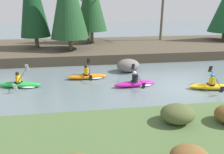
# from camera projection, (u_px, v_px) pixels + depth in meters

# --- Properties ---
(ground_plane) EXTENTS (90.00, 90.00, 0.00)m
(ground_plane) POSITION_uv_depth(u_px,v_px,m) (180.00, 87.00, 13.50)
(ground_plane) COLOR slate
(riverbank_far) EXTENTS (44.00, 9.59, 0.83)m
(riverbank_far) POSITION_uv_depth(u_px,v_px,m) (137.00, 48.00, 23.19)
(riverbank_far) COLOR #4C4233
(riverbank_far) RESTS_ON ground
(bare_tree_upstream) EXTENTS (2.91, 2.87, 5.21)m
(bare_tree_upstream) POSITION_uv_depth(u_px,v_px,m) (88.00, 19.00, 23.14)
(bare_tree_upstream) COLOR brown
(bare_tree_upstream) RESTS_ON riverbank_far
(bare_tree_mid_upstream) EXTENTS (4.25, 4.20, 7.77)m
(bare_tree_mid_upstream) POSITION_uv_depth(u_px,v_px,m) (163.00, 7.00, 24.22)
(bare_tree_mid_upstream) COLOR brown
(bare_tree_mid_upstream) RESTS_ON riverbank_far
(shrub_clump_third) EXTENTS (1.32, 1.10, 0.72)m
(shrub_clump_third) POSITION_uv_depth(u_px,v_px,m) (178.00, 114.00, 8.29)
(shrub_clump_third) COLOR #4C562D
(shrub_clump_third) RESTS_ON riverbank_near
(kayaker_lead) EXTENTS (2.79, 2.06, 1.20)m
(kayaker_lead) POSITION_uv_depth(u_px,v_px,m) (212.00, 86.00, 13.14)
(kayaker_lead) COLOR yellow
(kayaker_lead) RESTS_ON ground
(kayaker_middle) EXTENTS (2.79, 2.07, 1.20)m
(kayaker_middle) POSITION_uv_depth(u_px,v_px,m) (137.00, 83.00, 13.65)
(kayaker_middle) COLOR #C61999
(kayaker_middle) RESTS_ON ground
(kayaker_trailing) EXTENTS (2.77, 2.06, 1.20)m
(kayaker_trailing) POSITION_uv_depth(u_px,v_px,m) (89.00, 76.00, 14.96)
(kayaker_trailing) COLOR orange
(kayaker_trailing) RESTS_ON ground
(kayaker_far_back) EXTENTS (2.79, 2.06, 1.20)m
(kayaker_far_back) POSITION_uv_depth(u_px,v_px,m) (21.00, 84.00, 13.48)
(kayaker_far_back) COLOR green
(kayaker_far_back) RESTS_ON ground
(boulder_midstream) EXTENTS (1.72, 1.35, 0.97)m
(boulder_midstream) POSITION_uv_depth(u_px,v_px,m) (128.00, 65.00, 16.40)
(boulder_midstream) COLOR slate
(boulder_midstream) RESTS_ON ground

